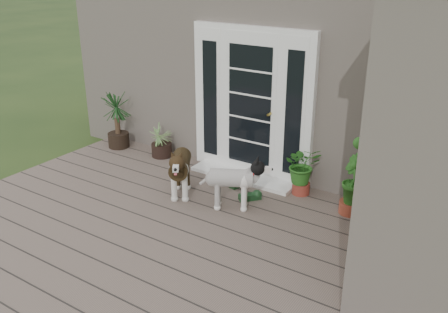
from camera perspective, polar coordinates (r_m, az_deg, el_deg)
The scene contains 14 objects.
deck at distance 5.71m, azimuth -6.77°, elevation -10.48°, with size 6.20×4.60×0.12m, color #6B5B4C.
house_main at distance 8.63m, azimuth 11.47°, elevation 11.23°, with size 7.40×4.00×3.10m, color #665E54.
door_unit at distance 7.00m, azimuth 3.18°, elevation 6.13°, with size 1.90×0.14×2.15m, color white.
door_step at distance 7.20m, azimuth 2.19°, elevation -2.29°, with size 1.60×0.40×0.05m, color white.
brindle_dog at distance 6.59m, azimuth -5.06°, elevation -1.84°, with size 0.34×0.80×0.67m, color #372914, non-canonical shape.
white_dog at distance 6.24m, azimuth 0.87°, elevation -3.45°, with size 0.32×0.74×0.62m, color silver, non-canonical shape.
spider_plant at distance 7.94m, azimuth -7.27°, elevation 2.01°, with size 0.54×0.54×0.58m, color #95A968, non-canonical shape.
yucca at distance 8.40m, azimuth -12.29°, elevation 4.20°, with size 0.67×0.67×0.97m, color #113315, non-canonical shape.
herb_a at distance 6.70m, azimuth 9.00°, elevation -1.86°, with size 0.49×0.49×0.62m, color #18541D.
herb_b at distance 6.33m, azimuth 14.52°, elevation -4.12°, with size 0.37×0.37×0.56m, color #154C1B.
herb_c at distance 6.10m, azimuth 21.78°, elevation -6.21°, with size 0.35×0.35×0.54m, color #25621C.
sapling at distance 5.65m, azimuth 16.64°, elevation -2.48°, with size 0.44×0.44×1.48m, color #1A5D1A, non-canonical shape.
clog_left at distance 6.94m, azimuth 1.74°, elevation -3.03°, with size 0.16×0.34×0.10m, color #173A1A, non-canonical shape.
clog_right at distance 6.57m, azimuth 3.00°, elevation -4.59°, with size 0.16×0.34×0.10m, color #17391B, non-canonical shape.
Camera 1 is at (3.18, -3.21, 3.13)m, focal length 39.48 mm.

